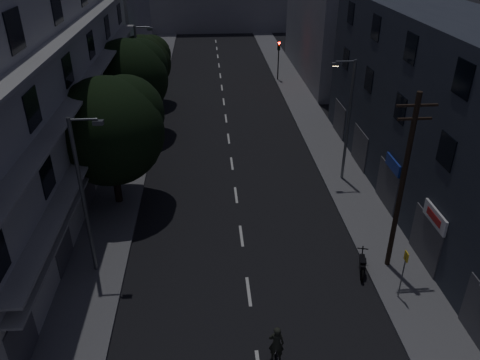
{
  "coord_description": "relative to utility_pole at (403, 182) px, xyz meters",
  "views": [
    {
      "loc": [
        -1.65,
        -10.25,
        15.21
      ],
      "look_at": [
        0.0,
        12.0,
        3.0
      ],
      "focal_mm": 35.0,
      "sensor_mm": 36.0,
      "label": 1
    }
  ],
  "objects": [
    {
      "name": "building_far_right",
      "position": [
        4.84,
        34.16,
        1.63
      ],
      "size": [
        6.0,
        20.0,
        13.0
      ],
      "primitive_type": "cube",
      "color": "slate",
      "rests_on": "ground"
    },
    {
      "name": "lane_markings",
      "position": [
        -7.16,
        23.41,
        -4.86
      ],
      "size": [
        0.15,
        60.5,
        0.01
      ],
      "color": "beige",
      "rests_on": "ground"
    },
    {
      "name": "cyclist",
      "position": [
        -6.5,
        -5.65,
        -4.17
      ],
      "size": [
        0.85,
        1.7,
        2.06
      ],
      "rotation": [
        0.0,
        0.0,
        -0.18
      ],
      "color": "black",
      "rests_on": "ground"
    },
    {
      "name": "building_right",
      "position": [
        4.84,
        6.15,
        0.63
      ],
      "size": [
        6.19,
        28.0,
        11.0
      ],
      "color": "#282D36",
      "rests_on": "ground"
    },
    {
      "name": "street_lamp_right",
      "position": [
        0.02,
        9.18,
        -0.27
      ],
      "size": [
        1.51,
        0.25,
        8.0
      ],
      "color": "slate",
      "rests_on": "sidewalk_right"
    },
    {
      "name": "bus_stop_sign",
      "position": [
        -0.33,
        -2.35,
        -2.98
      ],
      "size": [
        0.06,
        0.35,
        2.52
      ],
      "color": "#595B60",
      "rests_on": "sidewalk_right"
    },
    {
      "name": "tree_mid",
      "position": [
        -14.77,
        18.13,
        0.03
      ],
      "size": [
        6.18,
        6.18,
        7.6
      ],
      "color": "black",
      "rests_on": "sidewalk_left"
    },
    {
      "name": "tree_near",
      "position": [
        -14.39,
        7.31,
        0.17
      ],
      "size": [
        6.33,
        6.33,
        7.81
      ],
      "color": "black",
      "rests_on": "sidewalk_left"
    },
    {
      "name": "utility_pole",
      "position": [
        0.0,
        0.0,
        0.0
      ],
      "size": [
        1.8,
        0.24,
        9.0
      ],
      "color": "black",
      "rests_on": "sidewalk_right"
    },
    {
      "name": "traffic_signal_far_left",
      "position": [
        -13.7,
        32.98,
        -1.77
      ],
      "size": [
        0.28,
        0.37,
        4.1
      ],
      "color": "black",
      "rests_on": "sidewalk_left"
    },
    {
      "name": "ground",
      "position": [
        -7.16,
        17.16,
        -4.87
      ],
      "size": [
        160.0,
        160.0,
        0.0
      ],
      "primitive_type": "plane",
      "color": "black",
      "rests_on": "ground"
    },
    {
      "name": "tree_far",
      "position": [
        -14.51,
        25.55,
        -0.73
      ],
      "size": [
        5.15,
        5.15,
        6.37
      ],
      "color": "black",
      "rests_on": "sidewalk_left"
    },
    {
      "name": "sidewalk_right",
      "position": [
        0.34,
        17.16,
        -4.79
      ],
      "size": [
        3.0,
        90.0,
        0.15
      ],
      "primitive_type": "cube",
      "color": "#565659",
      "rests_on": "ground"
    },
    {
      "name": "street_lamp_left_far",
      "position": [
        -14.22,
        20.86,
        -0.27
      ],
      "size": [
        1.51,
        0.25,
        8.0
      ],
      "color": "#595C60",
      "rests_on": "sidewalk_left"
    },
    {
      "name": "street_lamp_left_near",
      "position": [
        -14.49,
        0.71,
        -0.27
      ],
      "size": [
        1.51,
        0.25,
        8.0
      ],
      "color": "#565A5D",
      "rests_on": "sidewalk_left"
    },
    {
      "name": "traffic_signal_far_right",
      "position": [
        -0.89,
        32.2,
        -1.77
      ],
      "size": [
        0.28,
        0.37,
        4.1
      ],
      "color": "black",
      "rests_on": "sidewalk_right"
    },
    {
      "name": "building_left",
      "position": [
        -19.13,
        10.16,
        2.13
      ],
      "size": [
        7.0,
        36.0,
        14.0
      ],
      "color": "#A2A29D",
      "rests_on": "ground"
    },
    {
      "name": "motorcycle",
      "position": [
        -1.45,
        -0.41,
        -4.4
      ],
      "size": [
        0.7,
        1.81,
        1.18
      ],
      "rotation": [
        0.0,
        0.0,
        -0.25
      ],
      "color": "black",
      "rests_on": "ground"
    },
    {
      "name": "sidewalk_left",
      "position": [
        -14.66,
        17.16,
        -4.79
      ],
      "size": [
        3.0,
        90.0,
        0.15
      ],
      "primitive_type": "cube",
      "color": "#565659",
      "rests_on": "ground"
    }
  ]
}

